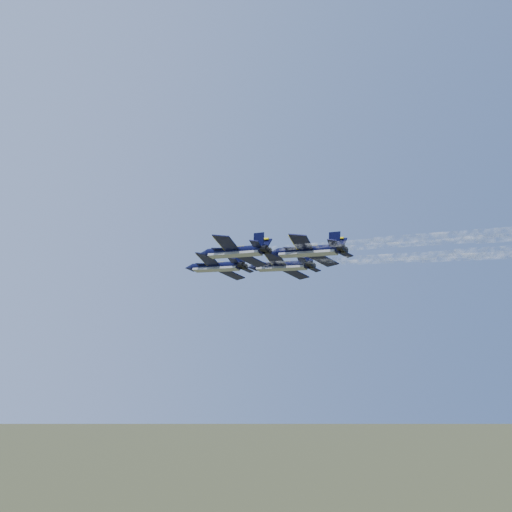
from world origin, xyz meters
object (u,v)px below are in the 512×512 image
jet_left (234,252)px  jet_right (280,266)px  jet_lead (215,267)px  jet_slot (307,251)px

jet_left → jet_right: (15.30, 6.16, 0.00)m
jet_lead → jet_right: bearing=-54.9°
jet_lead → jet_slot: (6.77, -22.59, 0.00)m
jet_left → jet_right: bearing=4.1°
jet_lead → jet_left: bearing=-124.1°
jet_right → jet_slot: bearing=-124.6°
jet_left → jet_lead: bearing=55.9°
jet_left → jet_slot: same height
jet_left → jet_slot: (11.01, -8.07, 0.00)m
jet_right → jet_slot: (-4.29, -14.24, 0.00)m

